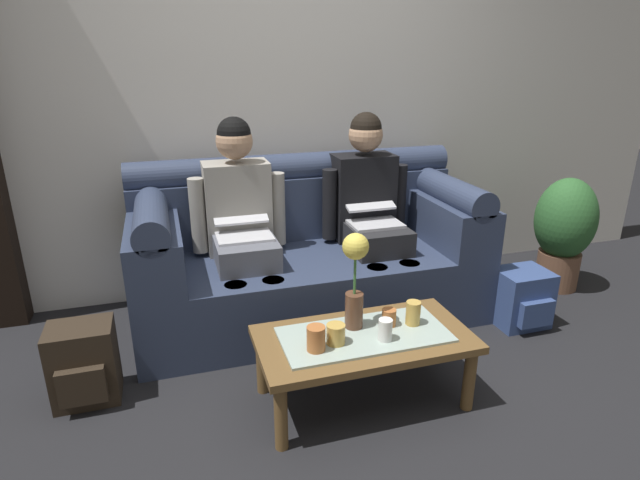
% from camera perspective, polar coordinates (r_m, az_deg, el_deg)
% --- Properties ---
extents(ground_plane, '(14.00, 14.00, 0.00)m').
position_cam_1_polar(ground_plane, '(2.44, 6.64, -19.91)').
color(ground_plane, black).
extents(back_wall_patterned, '(6.00, 0.12, 2.90)m').
position_cam_1_polar(back_wall_patterned, '(3.49, -4.02, 18.13)').
color(back_wall_patterned, silver).
rests_on(back_wall_patterned, ground_plane).
extents(couch, '(2.05, 0.88, 0.96)m').
position_cam_1_polar(couch, '(3.20, -1.37, -1.75)').
color(couch, '#2D3851').
rests_on(couch, ground_plane).
extents(person_left, '(0.56, 0.67, 1.22)m').
position_cam_1_polar(person_left, '(3.03, -8.70, 2.43)').
color(person_left, '#595B66').
rests_on(person_left, ground_plane).
extents(person_right, '(0.56, 0.67, 1.22)m').
position_cam_1_polar(person_right, '(3.23, 5.44, 3.70)').
color(person_right, '#232326').
rests_on(person_right, ground_plane).
extents(coffee_table, '(0.98, 0.50, 0.36)m').
position_cam_1_polar(coffee_table, '(2.43, 4.85, -11.30)').
color(coffee_table, brown).
rests_on(coffee_table, ground_plane).
extents(flower_vase, '(0.12, 0.12, 0.46)m').
position_cam_1_polar(flower_vase, '(2.33, 3.86, -3.69)').
color(flower_vase, brown).
rests_on(flower_vase, coffee_table).
extents(cup_near_left, '(0.06, 0.06, 0.10)m').
position_cam_1_polar(cup_near_left, '(2.34, 7.19, -9.77)').
color(cup_near_left, white).
rests_on(cup_near_left, coffee_table).
extents(cup_near_right, '(0.08, 0.08, 0.09)m').
position_cam_1_polar(cup_near_right, '(2.30, 1.74, -10.29)').
color(cup_near_right, gold).
rests_on(cup_near_right, coffee_table).
extents(cup_far_center, '(0.07, 0.07, 0.08)m').
position_cam_1_polar(cup_far_center, '(2.46, 7.58, -8.43)').
color(cup_far_center, '#B26633').
rests_on(cup_far_center, coffee_table).
extents(cup_far_left, '(0.08, 0.08, 0.11)m').
position_cam_1_polar(cup_far_left, '(2.25, -0.44, -10.77)').
color(cup_far_left, '#B26633').
rests_on(cup_far_left, coffee_table).
extents(cup_far_right, '(0.07, 0.07, 0.11)m').
position_cam_1_polar(cup_far_right, '(2.48, 10.19, -7.90)').
color(cup_far_right, gold).
rests_on(cup_far_right, coffee_table).
extents(backpack_left, '(0.29, 0.27, 0.38)m').
position_cam_1_polar(backpack_left, '(2.72, -24.51, -12.35)').
color(backpack_left, '#2D2319').
rests_on(backpack_left, ground_plane).
extents(backpack_right, '(0.30, 0.30, 0.34)m').
position_cam_1_polar(backpack_right, '(3.35, 21.26, -5.99)').
color(backpack_right, '#33477A').
rests_on(backpack_right, ground_plane).
extents(potted_plant, '(0.40, 0.40, 0.78)m').
position_cam_1_polar(potted_plant, '(3.89, 25.24, 1.16)').
color(potted_plant, brown).
rests_on(potted_plant, ground_plane).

